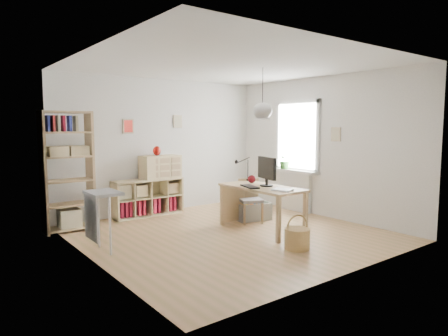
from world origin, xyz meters
TOP-DOWN VIEW (x-y plane):
  - ground at (0.00, 0.00)m, footprint 4.50×4.50m
  - room_shell at (0.55, -0.15)m, footprint 4.50×4.50m
  - window_unit at (2.23, 0.60)m, footprint 0.07×1.16m
  - radiator at (2.19, 0.60)m, footprint 0.10×0.80m
  - windowsill at (2.14, 0.60)m, footprint 0.22×1.20m
  - desk at (0.55, -0.15)m, footprint 0.70×1.50m
  - cube_shelf at (-0.47, 2.08)m, footprint 1.40×0.38m
  - tall_bookshelf at (-2.04, 1.80)m, footprint 0.80×0.38m
  - side_table at (-2.04, 0.35)m, footprint 0.40×0.55m
  - chair at (0.79, 0.42)m, footprint 0.51×0.51m
  - wicker_basket at (0.26, -1.22)m, footprint 0.37×0.36m
  - storage_chest at (0.97, 0.61)m, footprint 0.78×0.84m
  - monitor at (0.64, -0.17)m, footprint 0.22×0.55m
  - keyboard at (0.33, -0.10)m, footprint 0.29×0.47m
  - task_lamp at (0.63, 0.47)m, footprint 0.39×0.14m
  - yarn_ball at (0.68, 0.25)m, footprint 0.14×0.14m
  - paper_tray at (0.49, -0.69)m, footprint 0.32×0.35m
  - drawer_chest at (-0.17, 2.04)m, footprint 0.81×0.40m
  - red_vase at (-0.24, 2.04)m, footprint 0.16×0.16m
  - potted_plant at (2.12, 0.85)m, footprint 0.35×0.31m

SIDE VIEW (x-z plane):
  - ground at x=0.00m, z-range 0.00..0.00m
  - wicker_basket at x=0.26m, z-range -0.09..0.42m
  - storage_chest at x=0.97m, z-range -0.12..0.55m
  - cube_shelf at x=-0.47m, z-range -0.06..0.66m
  - radiator at x=2.19m, z-range 0.00..0.80m
  - chair at x=0.79m, z-range 0.06..0.84m
  - desk at x=0.55m, z-range 0.28..1.03m
  - side_table at x=-2.04m, z-range 0.24..1.09m
  - keyboard at x=0.33m, z-range 0.75..0.77m
  - paper_tray at x=0.49m, z-range 0.75..0.78m
  - yarn_ball at x=0.68m, z-range 0.75..0.89m
  - windowsill at x=2.14m, z-range 0.80..0.86m
  - drawer_chest at x=-0.17m, z-range 0.72..1.17m
  - monitor at x=0.64m, z-range 0.78..1.27m
  - task_lamp at x=0.63m, z-range 0.82..1.24m
  - potted_plant at x=2.12m, z-range 0.86..1.21m
  - tall_bookshelf at x=-2.04m, z-range 0.09..2.09m
  - red_vase at x=-0.24m, z-range 1.17..1.36m
  - window_unit at x=2.23m, z-range 0.82..2.28m
  - room_shell at x=0.55m, z-range -0.25..4.25m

